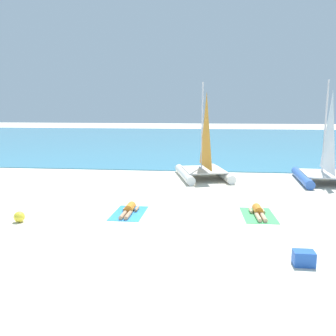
# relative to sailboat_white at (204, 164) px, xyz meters

# --- Properties ---
(ground_plane) EXTENTS (120.00, 120.00, 0.00)m
(ground_plane) POSITION_rel_sailboat_white_xyz_m (-1.48, 1.25, -0.75)
(ground_plane) COLOR beige
(ocean_water) EXTENTS (120.00, 40.00, 0.05)m
(ocean_water) POSITION_rel_sailboat_white_xyz_m (-1.48, 21.89, -0.73)
(ocean_water) COLOR teal
(ocean_water) RESTS_ON ground
(sailboat_white) EXTENTS (3.31, 4.35, 5.06)m
(sailboat_white) POSITION_rel_sailboat_white_xyz_m (0.00, 0.00, 0.00)
(sailboat_white) COLOR white
(sailboat_white) RESTS_ON ground
(sailboat_blue) EXTENTS (2.73, 4.06, 5.10)m
(sailboat_blue) POSITION_rel_sailboat_white_xyz_m (6.04, -0.54, 0.01)
(sailboat_blue) COLOR blue
(sailboat_blue) RESTS_ON ground
(towel_left) EXTENTS (1.13, 1.92, 0.01)m
(towel_left) POSITION_rel_sailboat_white_xyz_m (-2.59, -6.75, -0.75)
(towel_left) COLOR #338CD8
(towel_left) RESTS_ON ground
(sunbather_left) EXTENTS (0.55, 1.56, 0.30)m
(sunbather_left) POSITION_rel_sailboat_white_xyz_m (-2.59, -6.69, -0.62)
(sunbather_left) COLOR orange
(sunbather_left) RESTS_ON towel_left
(towel_right) EXTENTS (1.16, 1.94, 0.01)m
(towel_right) POSITION_rel_sailboat_white_xyz_m (2.01, -6.51, -0.75)
(towel_right) COLOR #4CB266
(towel_right) RESTS_ON ground
(sunbather_right) EXTENTS (0.56, 1.56, 0.30)m
(sunbather_right) POSITION_rel_sailboat_white_xyz_m (2.01, -6.44, -0.62)
(sunbather_right) COLOR orange
(sunbather_right) RESTS_ON towel_right
(beach_ball) EXTENTS (0.36, 0.36, 0.36)m
(beach_ball) POSITION_rel_sailboat_white_xyz_m (-5.99, -8.12, -0.57)
(beach_ball) COLOR yellow
(beach_ball) RESTS_ON ground
(cooler_box) EXTENTS (0.50, 0.36, 0.36)m
(cooler_box) POSITION_rel_sailboat_white_xyz_m (2.55, -10.49, -0.57)
(cooler_box) COLOR blue
(cooler_box) RESTS_ON ground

